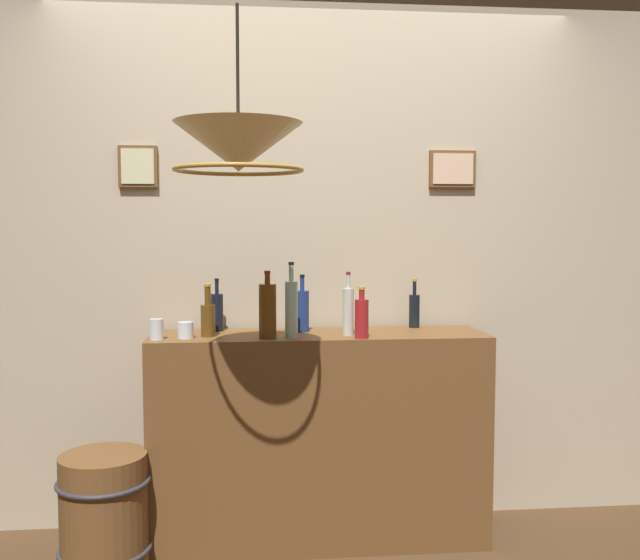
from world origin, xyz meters
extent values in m
cube|color=#BCAD8E|center=(0.00, 1.10, 1.43)|extent=(3.79, 0.08, 2.86)
cube|color=brown|center=(-0.83, 1.05, 1.75)|extent=(0.18, 0.03, 0.19)
cube|color=beige|center=(-0.83, 1.03, 1.75)|extent=(0.15, 0.01, 0.16)
cube|color=brown|center=(0.68, 1.05, 1.75)|extent=(0.23, 0.03, 0.18)
cube|color=beige|center=(0.68, 1.03, 1.75)|extent=(0.20, 0.01, 0.15)
cube|color=brown|center=(0.00, 0.82, 0.49)|extent=(1.53, 0.40, 0.97)
cylinder|color=#B2D3C4|center=(-0.13, 0.70, 1.10)|extent=(0.06, 0.06, 0.25)
cylinder|color=#B2D3C4|center=(-0.13, 0.70, 1.26)|extent=(0.02, 0.02, 0.07)
cylinder|color=black|center=(-0.13, 0.70, 1.30)|extent=(0.03, 0.03, 0.01)
cylinder|color=brown|center=(-0.24, 0.70, 1.09)|extent=(0.08, 0.08, 0.24)
cylinder|color=brown|center=(-0.24, 0.70, 1.24)|extent=(0.02, 0.02, 0.05)
cylinder|color=maroon|center=(-0.24, 0.70, 1.27)|extent=(0.03, 0.03, 0.01)
cylinder|color=#A41F21|center=(0.17, 0.66, 1.06)|extent=(0.06, 0.06, 0.17)
cylinder|color=#A41F21|center=(0.17, 0.66, 1.17)|extent=(0.02, 0.02, 0.04)
cylinder|color=#B7932D|center=(0.17, 0.66, 1.19)|extent=(0.03, 0.03, 0.01)
cylinder|color=black|center=(0.48, 0.97, 1.05)|extent=(0.05, 0.05, 0.16)
cylinder|color=black|center=(0.48, 0.97, 1.17)|extent=(0.02, 0.02, 0.07)
cylinder|color=#B7932D|center=(0.48, 0.97, 1.20)|extent=(0.02, 0.02, 0.01)
cylinder|color=black|center=(-0.47, 0.94, 1.06)|extent=(0.06, 0.06, 0.18)
cylinder|color=black|center=(-0.47, 0.94, 1.18)|extent=(0.02, 0.02, 0.06)
cylinder|color=black|center=(-0.47, 0.94, 1.22)|extent=(0.02, 0.02, 0.01)
cylinder|color=silver|center=(0.13, 0.76, 1.08)|extent=(0.05, 0.05, 0.21)
cylinder|color=silver|center=(0.13, 0.76, 1.22)|extent=(0.02, 0.02, 0.06)
cylinder|color=maroon|center=(0.13, 0.76, 1.25)|extent=(0.02, 0.02, 0.01)
cylinder|color=brown|center=(-0.50, 0.78, 1.04)|extent=(0.06, 0.06, 0.14)
cylinder|color=brown|center=(-0.50, 0.78, 1.16)|extent=(0.03, 0.03, 0.08)
cylinder|color=#B7932D|center=(-0.50, 0.78, 1.20)|extent=(0.03, 0.03, 0.01)
cylinder|color=navy|center=(-0.07, 0.89, 1.07)|extent=(0.06, 0.06, 0.19)
cylinder|color=navy|center=(-0.07, 0.89, 1.20)|extent=(0.02, 0.02, 0.06)
cylinder|color=black|center=(-0.07, 0.89, 1.23)|extent=(0.02, 0.02, 0.01)
cylinder|color=silver|center=(-0.60, 0.74, 1.01)|extent=(0.07, 0.07, 0.07)
cylinder|color=silver|center=(-0.72, 0.71, 1.02)|extent=(0.06, 0.06, 0.09)
cone|color=beige|center=(-0.35, 0.19, 1.75)|extent=(0.46, 0.46, 0.17)
cylinder|color=black|center=(-0.35, 0.19, 2.04)|extent=(0.01, 0.01, 0.42)
torus|color=#AD8433|center=(-0.35, 0.19, 1.67)|extent=(0.47, 0.47, 0.02)
cylinder|color=brown|center=(-0.93, 0.57, 0.26)|extent=(0.36, 0.36, 0.52)
torus|color=#333338|center=(-0.93, 0.57, 0.40)|extent=(0.39, 0.39, 0.02)
torus|color=#333338|center=(-0.93, 0.57, 0.11)|extent=(0.39, 0.39, 0.02)
camera|label=1|loc=(-0.32, -2.40, 1.47)|focal=39.97mm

